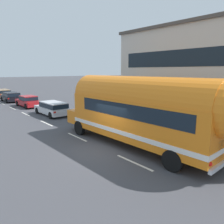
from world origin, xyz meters
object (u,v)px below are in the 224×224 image
(painted_bus, at_px, (143,109))
(car_fourth, at_px, (2,93))
(car_lead, at_px, (53,108))
(car_second, at_px, (28,101))
(car_third, at_px, (11,96))

(painted_bus, bearing_deg, car_fourth, 89.88)
(painted_bus, height_order, car_lead, painted_bus)
(painted_bus, relative_size, car_fourth, 2.51)
(car_second, bearing_deg, painted_bus, -90.41)
(car_third, distance_m, car_fourth, 6.10)
(car_second, relative_size, car_third, 1.05)
(painted_bus, distance_m, car_third, 25.06)
(car_second, xyz_separation_m, car_third, (-0.40, 6.01, 0.06))
(car_second, bearing_deg, car_third, 93.76)
(car_second, bearing_deg, car_lead, -89.66)
(painted_bus, relative_size, car_third, 2.79)
(car_fourth, bearing_deg, car_third, -93.07)
(car_third, relative_size, car_fourth, 0.90)
(car_lead, bearing_deg, painted_bus, -90.82)
(car_lead, bearing_deg, car_second, 90.34)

